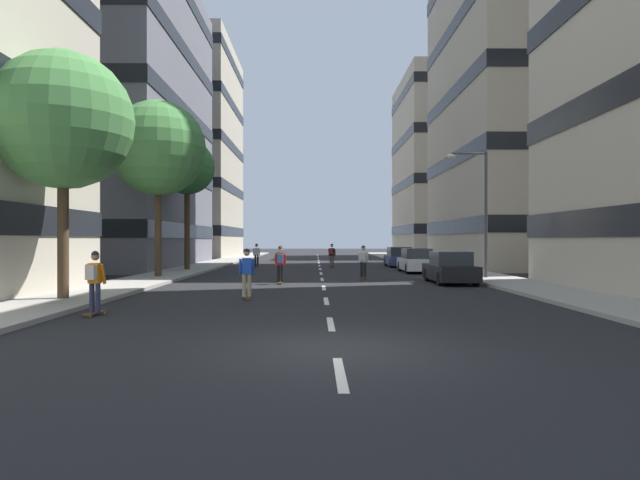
{
  "coord_description": "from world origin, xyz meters",
  "views": [
    {
      "loc": [
        -0.4,
        -10.47,
        2.09
      ],
      "look_at": [
        0.0,
        29.03,
        2.05
      ],
      "focal_mm": 30.6,
      "sensor_mm": 36.0,
      "label": 1
    }
  ],
  "objects_px": {
    "street_tree_mid": "(158,149)",
    "skater_4": "(280,262)",
    "parked_car_mid": "(399,258)",
    "skater_2": "(247,271)",
    "skater_5": "(363,260)",
    "parked_car_near": "(416,261)",
    "street_tree_near": "(63,121)",
    "skater_6": "(280,261)",
    "skater_0": "(94,279)",
    "parked_car_far": "(450,269)",
    "street_tree_far": "(187,168)",
    "skater_1": "(332,254)",
    "streetlamp_right": "(479,200)",
    "skater_3": "(257,254)"
  },
  "relations": [
    {
      "from": "skater_4",
      "to": "skater_1",
      "type": "bearing_deg",
      "value": 79.15
    },
    {
      "from": "street_tree_mid",
      "to": "street_tree_far",
      "type": "height_order",
      "value": "street_tree_mid"
    },
    {
      "from": "parked_car_mid",
      "to": "skater_3",
      "type": "height_order",
      "value": "skater_3"
    },
    {
      "from": "parked_car_near",
      "to": "street_tree_near",
      "type": "distance_m",
      "value": 22.69
    },
    {
      "from": "streetlamp_right",
      "to": "skater_2",
      "type": "bearing_deg",
      "value": -140.49
    },
    {
      "from": "street_tree_near",
      "to": "streetlamp_right",
      "type": "xyz_separation_m",
      "value": [
        16.88,
        9.84,
        -1.9
      ]
    },
    {
      "from": "skater_2",
      "to": "street_tree_near",
      "type": "bearing_deg",
      "value": -171.76
    },
    {
      "from": "skater_2",
      "to": "skater_5",
      "type": "height_order",
      "value": "same"
    },
    {
      "from": "parked_car_near",
      "to": "skater_1",
      "type": "distance_m",
      "value": 8.06
    },
    {
      "from": "street_tree_mid",
      "to": "skater_3",
      "type": "bearing_deg",
      "value": 72.43
    },
    {
      "from": "street_tree_far",
      "to": "skater_3",
      "type": "xyz_separation_m",
      "value": [
        3.94,
        5.81,
        -5.81
      ]
    },
    {
      "from": "street_tree_mid",
      "to": "street_tree_near",
      "type": "bearing_deg",
      "value": -90.0
    },
    {
      "from": "street_tree_near",
      "to": "skater_3",
      "type": "relative_size",
      "value": 4.62
    },
    {
      "from": "skater_6",
      "to": "skater_5",
      "type": "bearing_deg",
      "value": 14.29
    },
    {
      "from": "street_tree_near",
      "to": "skater_0",
      "type": "distance_m",
      "value": 6.43
    },
    {
      "from": "parked_car_near",
      "to": "street_tree_near",
      "type": "height_order",
      "value": "street_tree_near"
    },
    {
      "from": "skater_1",
      "to": "skater_6",
      "type": "relative_size",
      "value": 1.0
    },
    {
      "from": "skater_4",
      "to": "parked_car_mid",
      "type": "bearing_deg",
      "value": 63.21
    },
    {
      "from": "skater_2",
      "to": "parked_car_mid",
      "type": "bearing_deg",
      "value": 68.54
    },
    {
      "from": "parked_car_mid",
      "to": "skater_6",
      "type": "distance_m",
      "value": 16.26
    },
    {
      "from": "street_tree_near",
      "to": "skater_2",
      "type": "distance_m",
      "value": 7.89
    },
    {
      "from": "parked_car_near",
      "to": "street_tree_near",
      "type": "xyz_separation_m",
      "value": [
        -14.84,
        -16.32,
        5.34
      ]
    },
    {
      "from": "skater_0",
      "to": "skater_1",
      "type": "distance_m",
      "value": 26.76
    },
    {
      "from": "parked_car_mid",
      "to": "skater_3",
      "type": "distance_m",
      "value": 10.9
    },
    {
      "from": "skater_1",
      "to": "skater_3",
      "type": "xyz_separation_m",
      "value": [
        -5.72,
        0.97,
        -0.03
      ]
    },
    {
      "from": "streetlamp_right",
      "to": "parked_car_far",
      "type": "bearing_deg",
      "value": -133.44
    },
    {
      "from": "street_tree_far",
      "to": "skater_1",
      "type": "bearing_deg",
      "value": 26.62
    },
    {
      "from": "streetlamp_right",
      "to": "skater_3",
      "type": "relative_size",
      "value": 3.65
    },
    {
      "from": "street_tree_far",
      "to": "skater_3",
      "type": "bearing_deg",
      "value": 55.84
    },
    {
      "from": "skater_3",
      "to": "skater_4",
      "type": "bearing_deg",
      "value": -80.04
    },
    {
      "from": "street_tree_mid",
      "to": "skater_1",
      "type": "height_order",
      "value": "street_tree_mid"
    },
    {
      "from": "parked_car_near",
      "to": "skater_0",
      "type": "xyz_separation_m",
      "value": [
        -12.49,
        -19.57,
        0.32
      ]
    },
    {
      "from": "skater_4",
      "to": "streetlamp_right",
      "type": "bearing_deg",
      "value": 13.74
    },
    {
      "from": "parked_car_mid",
      "to": "street_tree_near",
      "type": "distance_m",
      "value": 28.18
    },
    {
      "from": "street_tree_near",
      "to": "skater_2",
      "type": "height_order",
      "value": "street_tree_near"
    },
    {
      "from": "street_tree_near",
      "to": "skater_4",
      "type": "height_order",
      "value": "street_tree_near"
    },
    {
      "from": "streetlamp_right",
      "to": "skater_5",
      "type": "distance_m",
      "value": 6.74
    },
    {
      "from": "streetlamp_right",
      "to": "skater_4",
      "type": "xyz_separation_m",
      "value": [
        -10.11,
        -2.47,
        -3.12
      ]
    },
    {
      "from": "skater_6",
      "to": "skater_0",
      "type": "bearing_deg",
      "value": -108.91
    },
    {
      "from": "skater_4",
      "to": "skater_3",
      "type": "bearing_deg",
      "value": 99.96
    },
    {
      "from": "street_tree_mid",
      "to": "skater_4",
      "type": "bearing_deg",
      "value": -28.29
    },
    {
      "from": "parked_car_far",
      "to": "street_tree_far",
      "type": "xyz_separation_m",
      "value": [
        -14.84,
        9.96,
        6.09
      ]
    },
    {
      "from": "skater_0",
      "to": "skater_6",
      "type": "bearing_deg",
      "value": 71.09
    },
    {
      "from": "skater_1",
      "to": "skater_6",
      "type": "xyz_separation_m",
      "value": [
        -3.01,
        -13.18,
        -0.03
      ]
    },
    {
      "from": "skater_0",
      "to": "skater_4",
      "type": "xyz_separation_m",
      "value": [
        4.42,
        10.61,
        0.0
      ]
    },
    {
      "from": "parked_car_near",
      "to": "street_tree_mid",
      "type": "xyz_separation_m",
      "value": [
        -14.84,
        -5.31,
        6.26
      ]
    },
    {
      "from": "parked_car_near",
      "to": "skater_1",
      "type": "relative_size",
      "value": 2.47
    },
    {
      "from": "street_tree_far",
      "to": "street_tree_near",
      "type": "bearing_deg",
      "value": -90.0
    },
    {
      "from": "skater_1",
      "to": "skater_3",
      "type": "distance_m",
      "value": 5.8
    },
    {
      "from": "skater_5",
      "to": "skater_1",
      "type": "bearing_deg",
      "value": 96.0
    }
  ]
}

